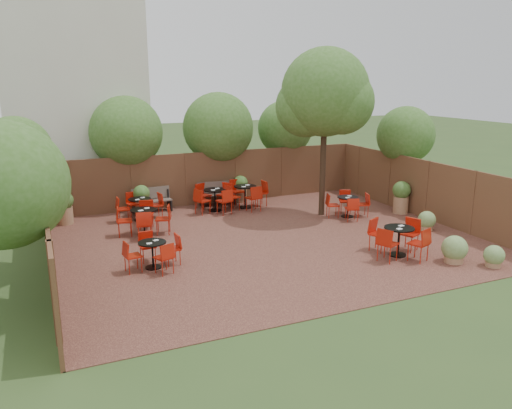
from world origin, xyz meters
name	(u,v)px	position (x,y,z in m)	size (l,w,h in m)	color
ground	(267,240)	(0.00, 0.00, 0.00)	(80.00, 80.00, 0.00)	#354F23
courtyard_paving	(267,240)	(0.00, 0.00, 0.01)	(12.00, 10.00, 0.02)	#3D1E19
fence_back	(212,178)	(0.00, 5.00, 1.00)	(12.00, 0.08, 2.00)	#563020
fence_left	(47,232)	(-6.00, 0.00, 1.00)	(0.08, 10.00, 2.00)	#563020
fence_right	(427,190)	(6.00, 0.00, 1.00)	(0.08, 10.00, 2.00)	#563020
neighbour_building	(74,97)	(-4.50, 8.00, 4.00)	(5.00, 4.00, 8.00)	beige
overhang_foliage	(180,140)	(-1.71, 3.16, 2.73)	(15.61, 10.75, 2.74)	#37601F
courtyard_tree	(325,97)	(2.94, 1.79, 4.07)	(3.01, 2.95, 5.71)	black
park_bench_left	(152,199)	(-2.42, 4.62, 0.47)	(1.44, 0.58, 0.87)	brown
park_bench_right	(217,193)	(0.06, 4.62, 0.47)	(1.45, 0.58, 0.88)	brown
bistro_tables	(236,213)	(-0.33, 1.68, 0.47)	(8.72, 8.16, 0.95)	black
planters	(224,197)	(-0.14, 3.34, 0.61)	(11.65, 4.43, 1.15)	#9A6F4D
low_shrubs	(454,242)	(4.25, -3.10, 0.33)	(1.99, 3.75, 0.72)	#9A6F4D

